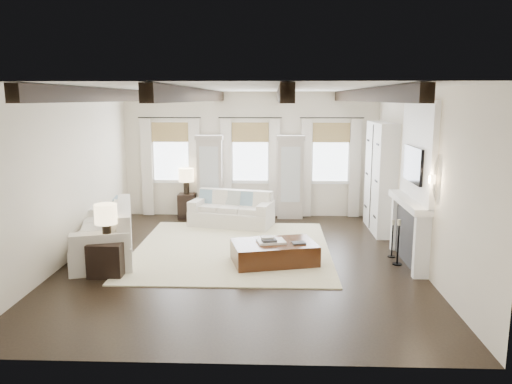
{
  "coord_description": "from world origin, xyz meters",
  "views": [
    {
      "loc": [
        0.61,
        -9.04,
        3.02
      ],
      "look_at": [
        0.25,
        0.93,
        1.15
      ],
      "focal_mm": 35.0,
      "sensor_mm": 36.0,
      "label": 1
    }
  ],
  "objects_px": {
    "sofa_back": "(232,212)",
    "side_table_back": "(187,206)",
    "sofa_left": "(107,236)",
    "ottoman": "(274,253)",
    "side_table_front": "(108,258)"
  },
  "relations": [
    {
      "from": "sofa_back",
      "to": "sofa_left",
      "type": "xyz_separation_m",
      "value": [
        -2.22,
        -2.47,
        0.07
      ]
    },
    {
      "from": "sofa_back",
      "to": "side_table_back",
      "type": "height_order",
      "value": "sofa_back"
    },
    {
      "from": "side_table_back",
      "to": "side_table_front",
      "type": "bearing_deg",
      "value": -98.75
    },
    {
      "from": "side_table_front",
      "to": "ottoman",
      "type": "bearing_deg",
      "value": 13.63
    },
    {
      "from": "ottoman",
      "to": "side_table_front",
      "type": "height_order",
      "value": "side_table_front"
    },
    {
      "from": "sofa_left",
      "to": "side_table_back",
      "type": "distance_m",
      "value": 3.34
    },
    {
      "from": "sofa_back",
      "to": "side_table_front",
      "type": "height_order",
      "value": "sofa_back"
    },
    {
      "from": "sofa_left",
      "to": "ottoman",
      "type": "height_order",
      "value": "sofa_left"
    },
    {
      "from": "ottoman",
      "to": "side_table_back",
      "type": "bearing_deg",
      "value": 108.82
    },
    {
      "from": "sofa_back",
      "to": "side_table_back",
      "type": "distance_m",
      "value": 1.42
    },
    {
      "from": "sofa_back",
      "to": "side_table_back",
      "type": "relative_size",
      "value": 3.3
    },
    {
      "from": "ottoman",
      "to": "side_table_back",
      "type": "xyz_separation_m",
      "value": [
        -2.24,
        3.51,
        0.12
      ]
    },
    {
      "from": "sofa_back",
      "to": "ottoman",
      "type": "height_order",
      "value": "sofa_back"
    },
    {
      "from": "sofa_left",
      "to": "sofa_back",
      "type": "bearing_deg",
      "value": 48.04
    },
    {
      "from": "side_table_front",
      "to": "side_table_back",
      "type": "relative_size",
      "value": 0.93
    }
  ]
}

